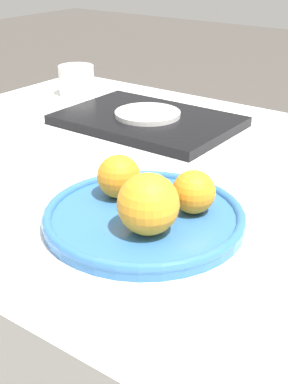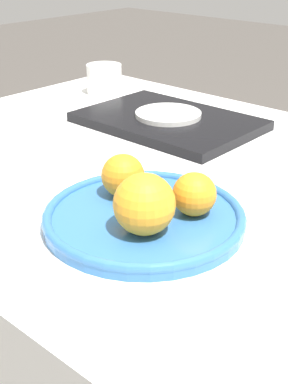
{
  "view_description": "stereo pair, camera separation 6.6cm",
  "coord_description": "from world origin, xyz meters",
  "px_view_note": "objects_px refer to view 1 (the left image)",
  "views": [
    {
      "loc": [
        0.29,
        -0.71,
        1.09
      ],
      "look_at": [
        -0.09,
        -0.18,
        0.77
      ],
      "focal_mm": 50.0,
      "sensor_mm": 36.0,
      "label": 1
    },
    {
      "loc": [
        0.35,
        -0.66,
        1.09
      ],
      "look_at": [
        -0.09,
        -0.18,
        0.77
      ],
      "focal_mm": 50.0,
      "sensor_mm": 36.0,
      "label": 2
    }
  ],
  "objects_px": {
    "orange_0": "(119,176)",
    "orange_1": "(148,204)",
    "cup_0": "(77,81)",
    "fruit_platter": "(144,217)",
    "serving_tray": "(148,121)",
    "orange_2": "(194,192)",
    "side_plate": "(148,114)"
  },
  "relations": [
    {
      "from": "side_plate",
      "to": "cup_0",
      "type": "height_order",
      "value": "cup_0"
    },
    {
      "from": "orange_2",
      "to": "cup_0",
      "type": "distance_m",
      "value": 0.7
    },
    {
      "from": "serving_tray",
      "to": "side_plate",
      "type": "bearing_deg",
      "value": 0.0
    },
    {
      "from": "serving_tray",
      "to": "side_plate",
      "type": "height_order",
      "value": "side_plate"
    },
    {
      "from": "fruit_platter",
      "to": "orange_2",
      "type": "height_order",
      "value": "orange_2"
    },
    {
      "from": "orange_1",
      "to": "orange_2",
      "type": "height_order",
      "value": "orange_1"
    },
    {
      "from": "serving_tray",
      "to": "fruit_platter",
      "type": "bearing_deg",
      "value": -54.82
    },
    {
      "from": "orange_1",
      "to": "orange_2",
      "type": "relative_size",
      "value": 1.33
    },
    {
      "from": "fruit_platter",
      "to": "orange_2",
      "type": "relative_size",
      "value": 4.64
    },
    {
      "from": "orange_0",
      "to": "orange_2",
      "type": "relative_size",
      "value": 1.05
    },
    {
      "from": "fruit_platter",
      "to": "side_plate",
      "type": "bearing_deg",
      "value": 125.18
    },
    {
      "from": "orange_1",
      "to": "serving_tray",
      "type": "xyz_separation_m",
      "value": [
        -0.28,
        0.39,
        -0.05
      ]
    },
    {
      "from": "serving_tray",
      "to": "cup_0",
      "type": "bearing_deg",
      "value": 162.75
    },
    {
      "from": "orange_0",
      "to": "orange_1",
      "type": "height_order",
      "value": "orange_1"
    },
    {
      "from": "fruit_platter",
      "to": "orange_1",
      "type": "bearing_deg",
      "value": -47.53
    },
    {
      "from": "fruit_platter",
      "to": "serving_tray",
      "type": "distance_m",
      "value": 0.43
    },
    {
      "from": "orange_2",
      "to": "cup_0",
      "type": "relative_size",
      "value": 0.7
    },
    {
      "from": "side_plate",
      "to": "cup_0",
      "type": "xyz_separation_m",
      "value": [
        -0.28,
        0.09,
        0.01
      ]
    },
    {
      "from": "orange_0",
      "to": "orange_2",
      "type": "height_order",
      "value": "orange_0"
    },
    {
      "from": "orange_0",
      "to": "side_plate",
      "type": "xyz_separation_m",
      "value": [
        -0.18,
        0.33,
        -0.02
      ]
    },
    {
      "from": "orange_1",
      "to": "cup_0",
      "type": "xyz_separation_m",
      "value": [
        -0.56,
        0.47,
        -0.02
      ]
    },
    {
      "from": "orange_2",
      "to": "side_plate",
      "type": "relative_size",
      "value": 0.44
    },
    {
      "from": "orange_1",
      "to": "cup_0",
      "type": "height_order",
      "value": "orange_1"
    },
    {
      "from": "fruit_platter",
      "to": "orange_1",
      "type": "xyz_separation_m",
      "value": [
        0.03,
        -0.04,
        0.04
      ]
    },
    {
      "from": "orange_1",
      "to": "side_plate",
      "type": "height_order",
      "value": "orange_1"
    },
    {
      "from": "fruit_platter",
      "to": "orange_0",
      "type": "distance_m",
      "value": 0.08
    },
    {
      "from": "orange_0",
      "to": "orange_1",
      "type": "relative_size",
      "value": 0.79
    },
    {
      "from": "fruit_platter",
      "to": "orange_0",
      "type": "xyz_separation_m",
      "value": [
        -0.06,
        0.02,
        0.04
      ]
    },
    {
      "from": "fruit_platter",
      "to": "cup_0",
      "type": "height_order",
      "value": "cup_0"
    },
    {
      "from": "orange_0",
      "to": "orange_2",
      "type": "xyz_separation_m",
      "value": [
        0.11,
        0.02,
        -0.0
      ]
    },
    {
      "from": "serving_tray",
      "to": "side_plate",
      "type": "distance_m",
      "value": 0.02
    },
    {
      "from": "orange_1",
      "to": "side_plate",
      "type": "relative_size",
      "value": 0.58
    }
  ]
}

